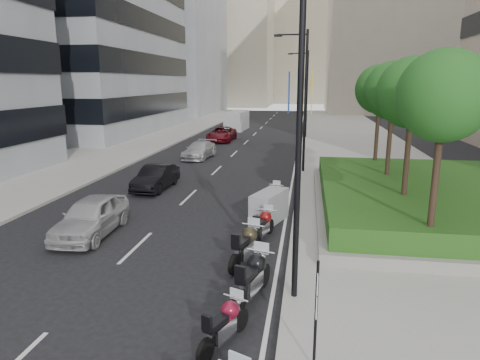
% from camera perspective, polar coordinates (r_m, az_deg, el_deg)
% --- Properties ---
extents(ground, '(160.00, 160.00, 0.00)m').
position_cam_1_polar(ground, '(12.27, -14.34, -16.00)').
color(ground, black).
rests_on(ground, ground).
extents(sidewalk_right, '(10.00, 100.00, 0.15)m').
position_cam_1_polar(sidewalk_right, '(40.46, 15.32, 4.28)').
color(sidewalk_right, '#9E9B93').
rests_on(sidewalk_right, ground).
extents(sidewalk_left, '(8.00, 100.00, 0.15)m').
position_cam_1_polar(sidewalk_left, '(43.47, -13.46, 4.96)').
color(sidewalk_left, '#9E9B93').
rests_on(sidewalk_left, ground).
extents(lane_edge, '(0.12, 100.00, 0.01)m').
position_cam_1_polar(lane_edge, '(40.23, 7.78, 4.47)').
color(lane_edge, silver).
rests_on(lane_edge, ground).
extents(lane_centre, '(0.12, 100.00, 0.01)m').
position_cam_1_polar(lane_centre, '(40.67, 0.41, 4.68)').
color(lane_centre, silver).
rests_on(lane_centre, ground).
extents(building_grey_far, '(22.00, 26.00, 30.00)m').
position_cam_1_polar(building_grey_far, '(85.22, -11.21, 18.88)').
color(building_grey_far, gray).
rests_on(building_grey_far, ground).
extents(building_cream_right, '(28.00, 24.00, 36.00)m').
position_cam_1_polar(building_cream_right, '(92.28, 21.13, 19.70)').
color(building_cream_right, '#B7AD93').
rests_on(building_cream_right, ground).
extents(building_cream_left, '(26.00, 24.00, 34.00)m').
position_cam_1_polar(building_cream_left, '(112.63, -2.71, 18.62)').
color(building_cream_left, '#B7AD93').
rests_on(building_cream_left, ground).
extents(building_cream_centre, '(30.00, 24.00, 38.00)m').
position_cam_1_polar(building_cream_centre, '(130.48, 8.29, 18.61)').
color(building_cream_centre, '#B7AD93').
rests_on(building_cream_centre, ground).
extents(planter, '(10.00, 14.00, 0.40)m').
position_cam_1_polar(planter, '(21.27, 23.66, -3.17)').
color(planter, gray).
rests_on(planter, sidewalk_right).
extents(hedge, '(9.40, 13.40, 0.80)m').
position_cam_1_polar(hedge, '(21.12, 23.80, -1.60)').
color(hedge, '#244513').
rests_on(hedge, planter).
extents(tree_0, '(2.80, 2.80, 6.30)m').
position_cam_1_polar(tree_0, '(14.36, 25.54, 10.00)').
color(tree_0, '#332319').
rests_on(tree_0, planter).
extents(tree_1, '(2.80, 2.80, 6.30)m').
position_cam_1_polar(tree_1, '(18.24, 22.04, 10.68)').
color(tree_1, '#332319').
rests_on(tree_1, planter).
extents(tree_2, '(2.80, 2.80, 6.30)m').
position_cam_1_polar(tree_2, '(22.16, 19.76, 11.10)').
color(tree_2, '#332319').
rests_on(tree_2, planter).
extents(tree_3, '(2.80, 2.80, 6.30)m').
position_cam_1_polar(tree_3, '(26.10, 18.16, 11.38)').
color(tree_3, '#332319').
rests_on(tree_3, planter).
extents(lamp_post_0, '(2.34, 0.45, 9.00)m').
position_cam_1_polar(lamp_post_0, '(10.83, 7.13, 8.67)').
color(lamp_post_0, black).
rests_on(lamp_post_0, ground).
extents(lamp_post_1, '(2.34, 0.45, 9.00)m').
position_cam_1_polar(lamp_post_1, '(27.81, 8.41, 11.19)').
color(lamp_post_1, black).
rests_on(lamp_post_1, ground).
extents(lamp_post_2, '(2.34, 0.45, 9.00)m').
position_cam_1_polar(lamp_post_2, '(45.80, 8.73, 11.82)').
color(lamp_post_2, black).
rests_on(lamp_post_2, ground).
extents(parking_sign, '(0.06, 0.32, 2.50)m').
position_cam_1_polar(parking_sign, '(8.95, 10.12, -16.70)').
color(parking_sign, black).
rests_on(parking_sign, ground).
extents(motorcycle_1, '(0.94, 1.87, 0.99)m').
position_cam_1_polar(motorcycle_1, '(10.18, -2.02, -18.61)').
color(motorcycle_1, black).
rests_on(motorcycle_1, ground).
extents(motorcycle_2, '(0.95, 2.43, 1.23)m').
position_cam_1_polar(motorcycle_2, '(11.95, 1.74, -12.83)').
color(motorcycle_2, black).
rests_on(motorcycle_2, ground).
extents(motorcycle_3, '(0.95, 2.34, 1.19)m').
position_cam_1_polar(motorcycle_3, '(14.13, 0.87, -8.71)').
color(motorcycle_3, black).
rests_on(motorcycle_3, ground).
extents(motorcycle_4, '(0.82, 2.07, 1.05)m').
position_cam_1_polar(motorcycle_4, '(16.25, 3.14, -6.07)').
color(motorcycle_4, black).
rests_on(motorcycle_4, ground).
extents(motorcycle_5, '(1.56, 2.37, 1.34)m').
position_cam_1_polar(motorcycle_5, '(18.22, 3.93, -3.62)').
color(motorcycle_5, black).
rests_on(motorcycle_5, ground).
extents(motorcycle_6, '(0.77, 2.04, 1.03)m').
position_cam_1_polar(motorcycle_6, '(20.34, 4.43, -2.20)').
color(motorcycle_6, black).
rests_on(motorcycle_6, ground).
extents(car_a, '(1.93, 4.47, 1.50)m').
position_cam_1_polar(car_a, '(17.67, -19.22, -4.59)').
color(car_a, '#B4B3B5').
rests_on(car_a, ground).
extents(car_b, '(1.58, 4.12, 1.34)m').
position_cam_1_polar(car_b, '(24.20, -11.16, 0.33)').
color(car_b, black).
rests_on(car_b, ground).
extents(car_c, '(2.18, 4.57, 1.29)m').
position_cam_1_polar(car_c, '(33.71, -5.44, 4.00)').
color(car_c, '#B1B1B3').
rests_on(car_c, ground).
extents(car_d, '(2.40, 5.19, 1.44)m').
position_cam_1_polar(car_d, '(43.40, -2.46, 6.15)').
color(car_d, maroon).
rests_on(car_d, ground).
extents(delivery_van, '(2.41, 5.55, 2.28)m').
position_cam_1_polar(delivery_van, '(53.45, -0.46, 7.81)').
color(delivery_van, silver).
rests_on(delivery_van, ground).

